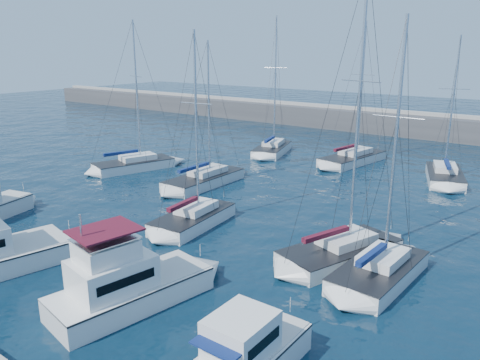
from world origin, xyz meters
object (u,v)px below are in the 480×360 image
Objects in this scene: sailboat_mid_c at (193,218)px; sailboat_back_a at (272,149)px; motor_yacht_stbd_inner at (125,286)px; sailboat_mid_b at (204,180)px; sailboat_back_b at (353,158)px; sailboat_mid_a at (134,164)px; sailboat_mid_e at (379,271)px; motor_yacht_stbd_outer at (248,354)px; sailboat_mid_d at (341,251)px; sailboat_back_c at (445,176)px.

sailboat_back_a reaches higher than sailboat_mid_c.
sailboat_mid_b reaches higher than motor_yacht_stbd_inner.
sailboat_back_a is at bearing -163.67° from sailboat_back_b.
sailboat_mid_b is (9.61, -0.01, -0.03)m from sailboat_mid_a.
sailboat_mid_e is (19.70, -8.49, 0.03)m from sailboat_mid_b.
motor_yacht_stbd_outer is 16.32m from sailboat_mid_c.
sailboat_back_b is at bearing 105.28° from motor_yacht_stbd_inner.
sailboat_mid_e reaches higher than sailboat_mid_c.
motor_yacht_stbd_outer is 11.75m from sailboat_mid_d.
sailboat_mid_e is 27.40m from sailboat_back_b.
sailboat_mid_d reaches higher than sailboat_mid_e.
sailboat_mid_c is 1.00× the size of sailboat_back_c.
motor_yacht_stbd_outer is at bearing -15.63° from sailboat_mid_a.
sailboat_mid_b is 0.82× the size of sailboat_back_a.
sailboat_mid_a reaches higher than motor_yacht_stbd_inner.
motor_yacht_stbd_inner is 0.61× the size of sailboat_back_c.
sailboat_back_c is at bearing 107.67° from sailboat_mid_d.
sailboat_mid_d reaches higher than motor_yacht_stbd_outer.
sailboat_back_c is (6.98, 33.03, -0.62)m from motor_yacht_stbd_inner.
sailboat_mid_a is at bearing -175.96° from sailboat_mid_d.
sailboat_back_b reaches higher than sailboat_mid_a.
sailboat_mid_a is 30.52m from sailboat_mid_e.
sailboat_mid_c is 24.50m from sailboat_back_b.
sailboat_mid_d reaches higher than sailboat_mid_a.
sailboat_back_a is at bearing 121.32° from motor_yacht_stbd_outer.
sailboat_back_a reaches higher than sailboat_mid_e.
sailboat_back_a is 1.06× the size of sailboat_back_b.
sailboat_back_a is (-19.04, 22.41, -0.01)m from sailboat_mid_d.
sailboat_mid_d is at bearing -66.32° from sailboat_back_a.
sailboat_back_b is (7.66, 16.13, 0.02)m from sailboat_mid_b.
sailboat_back_b is at bearing 119.75° from sailboat_mid_e.
sailboat_mid_c is at bearing -9.43° from sailboat_mid_a.
sailboat_mid_e reaches higher than motor_yacht_stbd_outer.
sailboat_mid_e is 0.88× the size of sailboat_back_a.
motor_yacht_stbd_inner is 0.55× the size of sailboat_back_b.
sailboat_mid_e is at bearing -63.85° from sailboat_back_a.
sailboat_back_b is (9.79, 1.07, -0.03)m from sailboat_back_a.
sailboat_mid_d is 1.19× the size of sailboat_mid_e.
sailboat_back_c reaches higher than motor_yacht_stbd_outer.
motor_yacht_stbd_inner reaches higher than motor_yacht_stbd_outer.
sailboat_back_b is at bearing 153.22° from sailboat_back_c.
sailboat_mid_d is at bearing 161.42° from sailboat_mid_e.
sailboat_mid_e is (29.31, -8.50, -0.00)m from sailboat_mid_a.
sailboat_mid_c is 24.76m from sailboat_back_a.
motor_yacht_stbd_outer is at bearing -75.66° from sailboat_back_a.
sailboat_mid_e is at bearing 2.42° from sailboat_mid_a.
sailboat_mid_a is 9.61m from sailboat_mid_b.
sailboat_back_c is (9.96, -1.58, -0.00)m from sailboat_back_b.
sailboat_mid_d reaches higher than sailboat_mid_b.
motor_yacht_stbd_inner is 0.61× the size of sailboat_mid_c.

